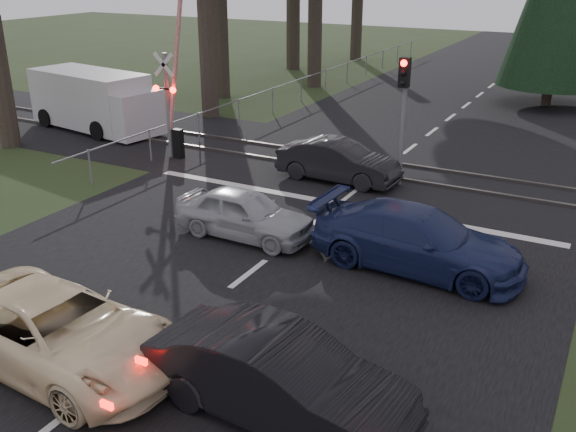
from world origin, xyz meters
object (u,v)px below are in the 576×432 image
Objects in this scene: traffic_signal_center at (403,100)px; dark_car_far at (338,161)px; blue_sedan at (417,240)px; white_van at (98,101)px; cream_coupe at (58,331)px; dark_hatchback at (279,378)px; crossing_signal at (173,103)px; silver_car at (245,214)px.

traffic_signal_center reaches higher than dark_car_far.
white_van is at bearing 70.54° from blue_sedan.
dark_hatchback is at bearing -78.10° from cream_coupe.
crossing_signal reaches higher than blue_sedan.
crossing_signal reaches higher than dark_hatchback.
crossing_signal is 1.84× the size of silver_car.
cream_coupe is 17.63m from white_van.
cream_coupe is 0.78× the size of white_van.
dark_car_far is 11.88m from white_van.
traffic_signal_center is at bearing -6.17° from cream_coupe.
dark_hatchback is at bearing -29.45° from white_van.
dark_car_far is at bearing 3.71° from crossing_signal.
silver_car is (-0.11, 6.51, -0.06)m from cream_coupe.
silver_car is (6.06, -4.96, -1.41)m from crossing_signal.
traffic_signal_center is 0.92× the size of dark_hatchback.
blue_sedan reaches higher than silver_car.
silver_car is at bearing -39.30° from crossing_signal.
silver_car is at bearing 178.65° from dark_car_far.
silver_car is at bearing -110.73° from traffic_signal_center.
dark_car_far is at bearing 2.56° from cream_coupe.
cream_coupe is (6.17, -11.47, -1.35)m from crossing_signal.
crossing_signal is 1.70× the size of traffic_signal_center.
blue_sedan is at bearing -23.51° from crossing_signal.
traffic_signal_center is at bearing 5.52° from white_van.
dark_hatchback is 20.21m from white_van.
blue_sedan is at bearing -29.57° from cream_coupe.
traffic_signal_center is at bearing 6.15° from crossing_signal.
blue_sedan is at bearing 0.25° from dark_hatchback.
traffic_signal_center is at bearing -74.05° from dark_car_far.
cream_coupe is (-2.11, -12.36, -2.10)m from traffic_signal_center.
traffic_signal_center is 0.81× the size of blue_sedan.
dark_car_far reaches higher than silver_car.
dark_car_far is (6.36, 0.41, -1.39)m from crossing_signal.
traffic_signal_center is 0.81× the size of cream_coupe.
silver_car is (-4.27, 5.89, -0.09)m from dark_hatchback.
blue_sedan reaches higher than cream_coupe.
cream_coupe is 1.25× the size of dark_car_far.
dark_hatchback reaches higher than silver_car.
blue_sedan is at bearing -84.54° from silver_car.
dark_hatchback reaches higher than dark_car_far.
crossing_signal is 13.09m from cream_coupe.
cream_coupe is 11.88m from dark_car_far.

